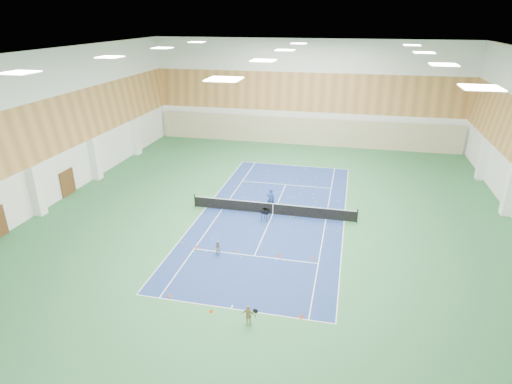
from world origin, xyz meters
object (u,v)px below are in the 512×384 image
coach (271,198)px  child_court (218,249)px  ball_cart (266,215)px  child_apron (248,315)px  tennis_net (273,208)px

coach → child_court: size_ratio=1.73×
ball_cart → coach: bearing=110.0°
child_court → child_apron: child_apron is taller
tennis_net → child_apron: bearing=-84.8°
tennis_net → coach: 1.16m
coach → child_apron: (1.57, -13.91, -0.30)m
coach → ball_cart: coach is taller
coach → child_apron: bearing=71.7°
coach → ball_cart: size_ratio=1.83×
tennis_net → coach: coach is taller
tennis_net → child_apron: child_apron is taller
coach → ball_cart: (0.07, -2.25, -0.39)m
tennis_net → ball_cart: size_ratio=13.51×
tennis_net → coach: size_ratio=7.39×
coach → child_court: 8.10m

